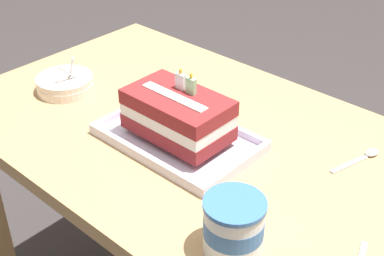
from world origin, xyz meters
name	(u,v)px	position (x,y,z in m)	size (l,w,h in m)	color
dining_table	(205,179)	(0.00, 0.00, 0.66)	(1.22, 0.70, 0.78)	tan
foil_tray	(178,139)	(-0.03, -0.05, 0.78)	(0.34, 0.22, 0.02)	silver
birthday_cake	(178,114)	(-0.03, -0.05, 0.85)	(0.22, 0.13, 0.14)	maroon
bowl_stack	(65,84)	(-0.41, -0.08, 0.80)	(0.14, 0.14, 0.10)	silver
ice_cream_tub	(234,226)	(0.26, -0.23, 0.83)	(0.11, 0.11, 0.10)	white
serving_spoon_near_tray	(366,156)	(0.30, 0.17, 0.78)	(0.05, 0.13, 0.01)	silver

